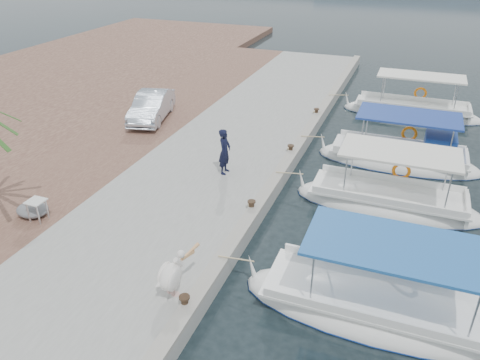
% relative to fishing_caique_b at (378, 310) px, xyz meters
% --- Properties ---
extents(ground, '(400.00, 400.00, 0.00)m').
position_rel_fishing_caique_b_xyz_m(ground, '(-4.21, 1.47, -0.12)').
color(ground, black).
rests_on(ground, ground).
extents(concrete_quay, '(6.00, 40.00, 0.50)m').
position_rel_fishing_caique_b_xyz_m(concrete_quay, '(-7.21, 6.47, 0.13)').
color(concrete_quay, gray).
rests_on(concrete_quay, ground).
extents(quay_curb, '(0.44, 40.00, 0.12)m').
position_rel_fishing_caique_b_xyz_m(quay_curb, '(-4.43, 6.47, 0.44)').
color(quay_curb, gray).
rests_on(quay_curb, concrete_quay).
extents(cobblestone_strip, '(4.00, 40.00, 0.50)m').
position_rel_fishing_caique_b_xyz_m(cobblestone_strip, '(-12.21, 6.47, 0.13)').
color(cobblestone_strip, brown).
rests_on(cobblestone_strip, ground).
extents(fishing_caique_b, '(7.25, 2.51, 2.83)m').
position_rel_fishing_caique_b_xyz_m(fishing_caique_b, '(0.00, 0.00, 0.00)').
color(fishing_caique_b, white).
rests_on(fishing_caique_b, ground).
extents(fishing_caique_c, '(6.66, 2.28, 2.83)m').
position_rel_fishing_caique_b_xyz_m(fishing_caique_c, '(-0.30, 5.67, 0.00)').
color(fishing_caique_c, white).
rests_on(fishing_caique_c, ground).
extents(fishing_caique_d, '(6.82, 2.38, 2.83)m').
position_rel_fishing_caique_b_xyz_m(fishing_caique_d, '(-0.11, 9.54, 0.07)').
color(fishing_caique_d, white).
rests_on(fishing_caique_d, ground).
extents(fishing_caique_e, '(7.31, 2.03, 2.83)m').
position_rel_fishing_caique_b_xyz_m(fishing_caique_e, '(0.03, 16.05, 0.00)').
color(fishing_caique_e, white).
rests_on(fishing_caique_e, ground).
extents(mooring_bollards, '(0.28, 20.28, 0.33)m').
position_rel_fishing_caique_b_xyz_m(mooring_bollards, '(-4.56, 2.97, 0.57)').
color(mooring_bollards, black).
rests_on(mooring_bollards, concrete_quay).
extents(pelican, '(0.78, 1.48, 1.15)m').
position_rel_fishing_caique_b_xyz_m(pelican, '(-5.09, -1.70, 0.97)').
color(pelican, tan).
rests_on(pelican, concrete_quay).
extents(fisherman, '(0.44, 0.66, 1.81)m').
position_rel_fishing_caique_b_xyz_m(fisherman, '(-6.46, 5.20, 1.28)').
color(fisherman, black).
rests_on(fisherman, concrete_quay).
extents(parked_car, '(2.38, 4.32, 1.35)m').
position_rel_fishing_caique_b_xyz_m(parked_car, '(-12.14, 9.39, 1.05)').
color(parked_car, silver).
rests_on(parked_car, cobblestone_strip).
extents(tarp_bundle, '(1.10, 0.90, 0.40)m').
position_rel_fishing_caique_b_xyz_m(tarp_bundle, '(-11.24, 0.05, 0.58)').
color(tarp_bundle, slate).
rests_on(tarp_bundle, cobblestone_strip).
extents(folding_table, '(0.55, 0.55, 0.73)m').
position_rel_fishing_caique_b_xyz_m(folding_table, '(-10.82, -0.13, 0.90)').
color(folding_table, silver).
rests_on(folding_table, cobblestone_strip).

